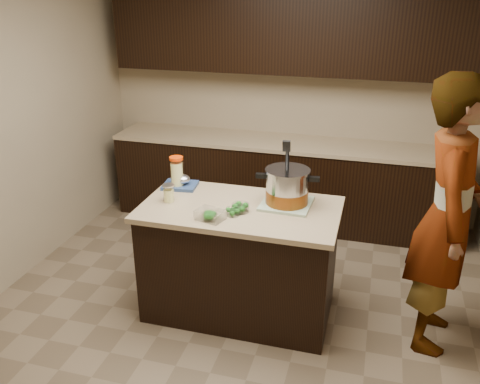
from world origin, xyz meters
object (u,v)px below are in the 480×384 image
(stock_pot, at_px, (287,189))
(lemonade_pitcher, at_px, (177,174))
(person, at_px, (448,217))
(island, at_px, (240,260))

(stock_pot, relative_size, lemonade_pitcher, 1.81)
(person, bearing_deg, stock_pot, 92.60)
(island, relative_size, lemonade_pitcher, 5.63)
(island, height_order, stock_pot, stock_pot)
(stock_pot, distance_m, lemonade_pitcher, 0.91)
(lemonade_pitcher, height_order, person, person)
(island, height_order, person, person)
(island, distance_m, stock_pot, 0.67)
(island, height_order, lemonade_pitcher, lemonade_pitcher)
(stock_pot, bearing_deg, person, -8.91)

